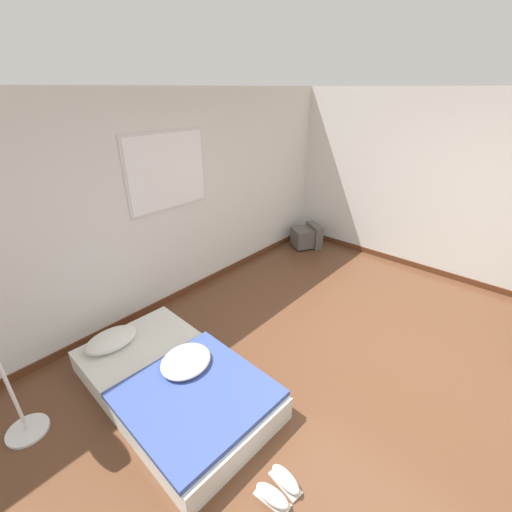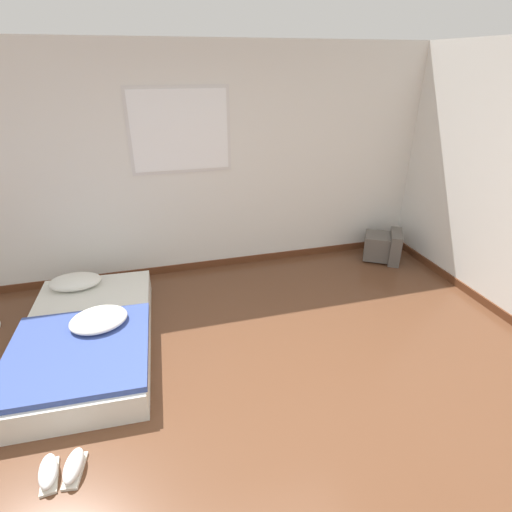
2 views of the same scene
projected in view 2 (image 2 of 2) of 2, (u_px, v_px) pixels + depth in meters
The scene contains 5 objects.
ground_plane at pixel (265, 454), 2.69m from camera, with size 20.00×20.00×0.00m, color brown.
wall_back at pixel (195, 167), 4.57m from camera, with size 8.04×0.08×2.60m.
mattress_bed at pixel (86, 335), 3.60m from camera, with size 1.19×2.00×0.38m.
crt_tv at pixel (384, 246), 5.24m from camera, with size 0.59×0.58×0.40m.
sneaker_pair at pixel (61, 469), 2.53m from camera, with size 0.29×0.27×0.10m.
Camera 2 is at (-0.55, -1.75, 2.38)m, focal length 28.00 mm.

